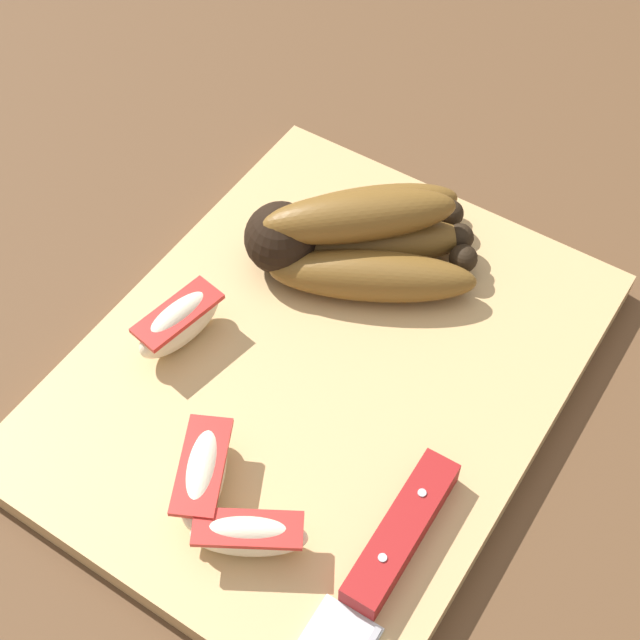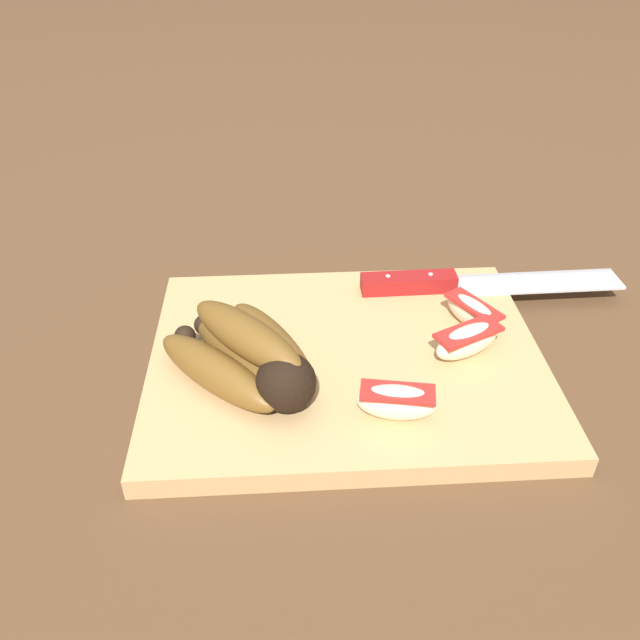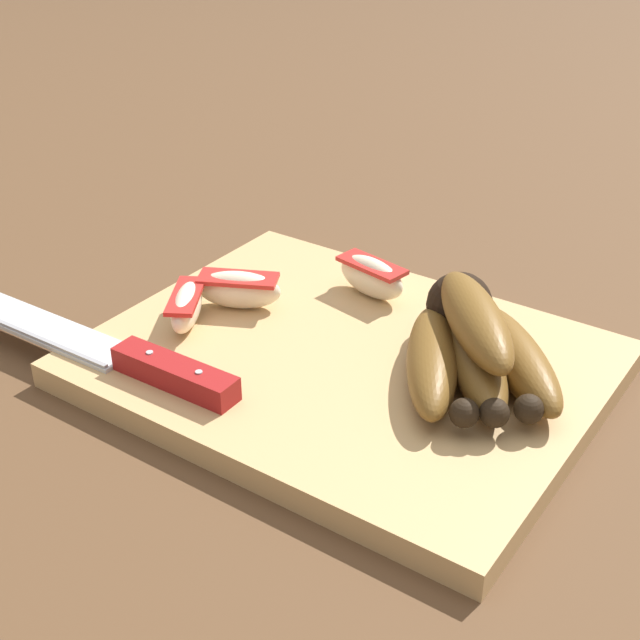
# 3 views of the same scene
# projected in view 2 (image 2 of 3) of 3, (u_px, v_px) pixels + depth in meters

# --- Properties ---
(ground_plane) EXTENTS (6.00, 6.00, 0.00)m
(ground_plane) POSITION_uv_depth(u_px,v_px,m) (345.00, 361.00, 0.62)
(ground_plane) COLOR brown
(cutting_board) EXTENTS (0.36, 0.28, 0.02)m
(cutting_board) POSITION_uv_depth(u_px,v_px,m) (343.00, 361.00, 0.61)
(cutting_board) COLOR tan
(cutting_board) RESTS_ON ground_plane
(banana_bunch) EXTENTS (0.16, 0.17, 0.06)m
(banana_bunch) POSITION_uv_depth(u_px,v_px,m) (250.00, 356.00, 0.56)
(banana_bunch) COLOR black
(banana_bunch) RESTS_ON cutting_board
(chefs_knife) EXTENTS (0.28, 0.04, 0.02)m
(chefs_knife) POSITION_uv_depth(u_px,v_px,m) (454.00, 283.00, 0.69)
(chefs_knife) COLOR silver
(chefs_knife) RESTS_ON cutting_board
(apple_wedge_near) EXTENTS (0.05, 0.07, 0.03)m
(apple_wedge_near) POSITION_uv_depth(u_px,v_px,m) (473.00, 313.00, 0.63)
(apple_wedge_near) COLOR #F4E5C1
(apple_wedge_near) RESTS_ON cutting_board
(apple_wedge_middle) EXTENTS (0.07, 0.05, 0.03)m
(apple_wedge_middle) POSITION_uv_depth(u_px,v_px,m) (467.00, 340.00, 0.59)
(apple_wedge_middle) COLOR #F4E5C1
(apple_wedge_middle) RESTS_ON cutting_board
(apple_wedge_far) EXTENTS (0.07, 0.03, 0.03)m
(apple_wedge_far) POSITION_uv_depth(u_px,v_px,m) (397.00, 402.00, 0.52)
(apple_wedge_far) COLOR #F4E5C1
(apple_wedge_far) RESTS_ON cutting_board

